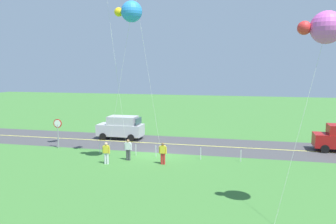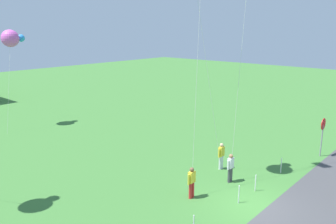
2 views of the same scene
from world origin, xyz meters
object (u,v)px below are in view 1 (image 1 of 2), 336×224
object	(u,v)px
person_adult_companion	(106,152)
person_child_watcher	(163,153)
person_adult_near	(128,149)
kite_blue_mid	(131,12)
kite_pink_drift	(325,27)
car_suv_foreground	(121,127)
stop_sign	(58,128)

from	to	relation	value
person_adult_companion	person_child_watcher	bearing A→B (deg)	154.26
person_adult_near	kite_blue_mid	xyz separation A→B (m)	(-1.00, 1.85, 9.76)
person_adult_companion	kite_blue_mid	xyz separation A→B (m)	(-2.18, 0.50, 9.76)
person_adult_near	person_child_watcher	xyz separation A→B (m)	(-2.82, 0.46, 0.00)
kite_blue_mid	kite_pink_drift	xyz separation A→B (m)	(-10.92, 6.22, -1.96)
car_suv_foreground	person_adult_companion	world-z (taller)	car_suv_foreground
car_suv_foreground	person_adult_companion	size ratio (longest dim) A/B	2.75
kite_blue_mid	person_adult_companion	bearing A→B (deg)	-12.91
person_adult_companion	person_child_watcher	distance (m)	4.10
stop_sign	person_adult_near	distance (m)	7.69
kite_blue_mid	kite_pink_drift	distance (m)	12.72
person_adult_near	car_suv_foreground	bearing A→B (deg)	105.15
car_suv_foreground	kite_blue_mid	distance (m)	13.97
person_adult_near	person_adult_companion	size ratio (longest dim) A/B	1.00
car_suv_foreground	person_adult_companion	distance (m)	9.06
stop_sign	person_child_watcher	distance (m)	10.50
stop_sign	car_suv_foreground	bearing A→B (deg)	-127.12
stop_sign	person_adult_companion	bearing A→B (deg)	148.65
person_adult_near	person_child_watcher	world-z (taller)	same
kite_pink_drift	car_suv_foreground	bearing A→B (deg)	-45.30
stop_sign	kite_blue_mid	world-z (taller)	kite_blue_mid
stop_sign	person_child_watcher	bearing A→B (deg)	164.42
stop_sign	person_adult_near	size ratio (longest dim) A/B	1.60
person_adult_companion	kite_pink_drift	size ratio (longest dim) A/B	0.17
car_suv_foreground	person_adult_companion	xyz separation A→B (m)	(-2.24, 8.77, -0.29)
person_adult_companion	car_suv_foreground	bearing A→B (deg)	-113.97
stop_sign	person_adult_companion	size ratio (longest dim) A/B	1.60
stop_sign	person_adult_near	xyz separation A→B (m)	(-7.26, 2.35, -0.94)
car_suv_foreground	person_adult_near	xyz separation A→B (m)	(-3.42, 7.42, -0.29)
stop_sign	kite_blue_mid	bearing A→B (deg)	153.03
car_suv_foreground	person_child_watcher	xyz separation A→B (m)	(-6.24, 7.88, -0.29)
person_adult_near	kite_pink_drift	xyz separation A→B (m)	(-11.91, 8.08, 7.80)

